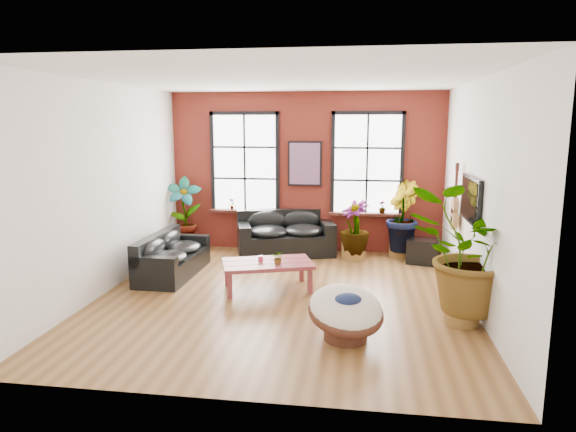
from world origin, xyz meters
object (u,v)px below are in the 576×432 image
object	(u,v)px
coffee_table	(267,265)
sofa_left	(170,257)
sofa_back	(285,235)
papasan_chair	(346,311)

from	to	relation	value
coffee_table	sofa_left	bearing A→B (deg)	144.98
sofa_back	coffee_table	world-z (taller)	sofa_back
sofa_left	papasan_chair	world-z (taller)	sofa_left
sofa_back	coffee_table	xyz separation A→B (m)	(0.06, -2.45, 0.00)
sofa_back	sofa_left	world-z (taller)	sofa_back
papasan_chair	sofa_left	bearing A→B (deg)	120.71
coffee_table	papasan_chair	xyz separation A→B (m)	(1.40, -1.90, -0.04)
coffee_table	sofa_back	bearing A→B (deg)	72.70
coffee_table	papasan_chair	world-z (taller)	papasan_chair
sofa_left	coffee_table	distance (m)	2.04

